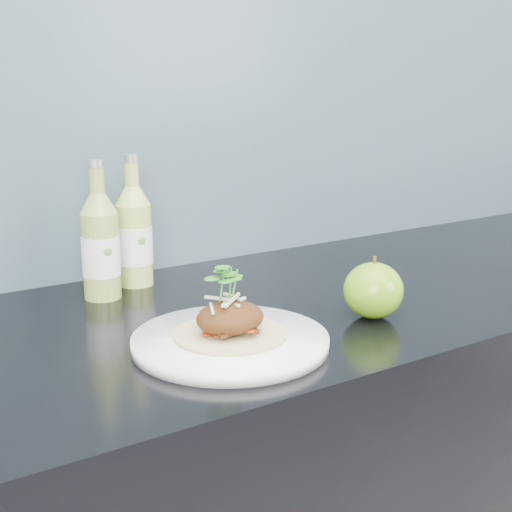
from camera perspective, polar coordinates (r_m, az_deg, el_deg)
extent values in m
cube|color=#6E98AE|center=(1.28, -10.12, 14.14)|extent=(4.00, 0.02, 0.70)
cylinder|color=white|center=(0.94, -2.07, -6.84)|extent=(0.31, 0.31, 0.02)
cylinder|color=tan|center=(0.94, -2.08, -6.27)|extent=(0.15, 0.15, 0.00)
ellipsoid|color=#4D290E|center=(0.93, -2.09, -4.95)|extent=(0.09, 0.08, 0.04)
ellipsoid|color=#46830E|center=(1.06, 9.37, -2.73)|extent=(0.09, 0.09, 0.08)
cylinder|color=#472D14|center=(1.05, 9.47, -0.40)|extent=(0.01, 0.00, 0.01)
cylinder|color=#8EA946|center=(1.16, -12.30, 0.01)|extent=(0.08, 0.08, 0.14)
cone|color=#8EA946|center=(1.14, -12.52, 4.15)|extent=(0.06, 0.06, 0.03)
cylinder|color=#8EA946|center=(1.13, -12.62, 5.92)|extent=(0.02, 0.02, 0.04)
cylinder|color=silver|center=(1.13, -12.69, 7.24)|extent=(0.03, 0.03, 0.01)
cylinder|color=white|center=(1.16, -12.30, 0.03)|extent=(0.08, 0.08, 0.06)
ellipsoid|color=#59A533|center=(1.13, -11.77, 0.35)|extent=(0.01, 0.00, 0.01)
cylinder|color=#B0C752|center=(1.22, -9.68, 0.87)|extent=(0.07, 0.07, 0.14)
cone|color=#B0C752|center=(1.20, -9.85, 4.80)|extent=(0.06, 0.06, 0.03)
cylinder|color=#B0C752|center=(1.20, -9.92, 6.48)|extent=(0.02, 0.02, 0.04)
cylinder|color=silver|center=(1.20, -9.98, 7.73)|extent=(0.03, 0.03, 0.01)
cylinder|color=white|center=(1.22, -9.69, 0.89)|extent=(0.07, 0.07, 0.06)
ellipsoid|color=#59A533|center=(1.19, -9.12, 1.21)|extent=(0.01, 0.00, 0.01)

